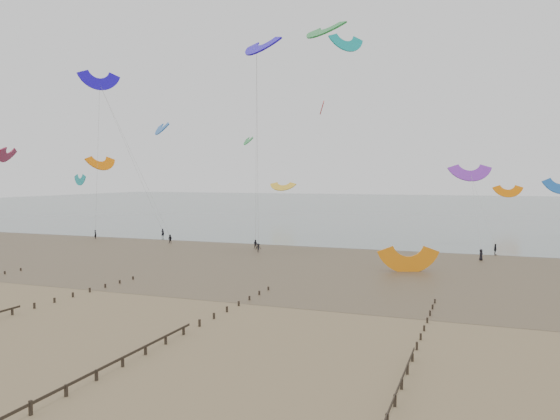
% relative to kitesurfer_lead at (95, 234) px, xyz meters
% --- Properties ---
extents(ground, '(500.00, 500.00, 0.00)m').
position_rel_kitesurfer_lead_xyz_m(ground, '(48.07, -46.85, -0.90)').
color(ground, brown).
rests_on(ground, ground).
extents(sea_and_shore, '(500.00, 665.00, 0.03)m').
position_rel_kitesurfer_lead_xyz_m(sea_and_shore, '(43.99, -12.45, -0.90)').
color(sea_and_shore, '#475654').
rests_on(sea_and_shore, ground).
extents(groynes, '(72.16, 50.16, 1.00)m').
position_rel_kitesurfer_lead_xyz_m(groynes, '(52.07, -65.90, -0.43)').
color(groynes, black).
rests_on(groynes, ground).
extents(kitesurfer_lead, '(0.78, 0.67, 1.81)m').
position_rel_kitesurfer_lead_xyz_m(kitesurfer_lead, '(0.00, 0.00, 0.00)').
color(kitesurfer_lead, black).
rests_on(kitesurfer_lead, ground).
extents(kitesurfers, '(121.50, 22.57, 1.87)m').
position_rel_kitesurfer_lead_xyz_m(kitesurfers, '(65.06, 2.54, -0.06)').
color(kitesurfers, black).
rests_on(kitesurfers, ground).
extents(grounded_kite, '(8.24, 7.37, 3.75)m').
position_rel_kitesurfer_lead_xyz_m(grounded_kite, '(65.20, -17.25, -0.90)').
color(grounded_kite, orange).
rests_on(grounded_kite, ground).
extents(kites_airborne, '(260.53, 120.20, 35.56)m').
position_rel_kitesurfer_lead_xyz_m(kites_airborne, '(34.93, 43.99, 20.58)').
color(kites_airborne, orange).
rests_on(kites_airborne, ground).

